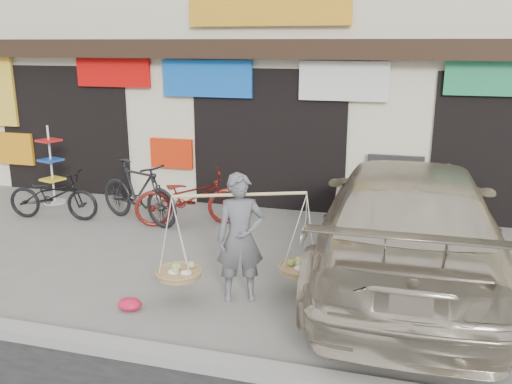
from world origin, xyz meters
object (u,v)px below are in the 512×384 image
(bike_1, at_px, (138,192))
(suv, at_px, (408,221))
(bike_2, at_px, (190,197))
(bike_0, at_px, (53,195))
(display_rack, at_px, (52,172))
(street_vendor, at_px, (240,243))

(bike_1, height_order, suv, suv)
(bike_2, relative_size, suv, 0.34)
(bike_0, relative_size, bike_2, 0.88)
(bike_2, distance_m, suv, 3.96)
(bike_1, distance_m, suv, 4.84)
(bike_0, bearing_deg, bike_1, -88.08)
(display_rack, bearing_deg, bike_2, -9.42)
(suv, height_order, display_rack, suv)
(bike_1, bearing_deg, bike_2, -62.87)
(bike_1, bearing_deg, suv, -83.67)
(bike_2, xyz_separation_m, suv, (3.73, -1.29, 0.32))
(street_vendor, height_order, suv, suv)
(street_vendor, xyz_separation_m, bike_1, (-2.68, 2.42, -0.19))
(bike_1, relative_size, bike_2, 0.98)
(display_rack, bearing_deg, suv, -14.76)
(bike_0, relative_size, suv, 0.30)
(bike_0, height_order, display_rack, display_rack)
(street_vendor, relative_size, suv, 0.35)
(bike_0, distance_m, bike_1, 1.63)
(street_vendor, bearing_deg, bike_1, 116.33)
(street_vendor, bearing_deg, bike_2, 102.78)
(street_vendor, relative_size, bike_0, 1.16)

